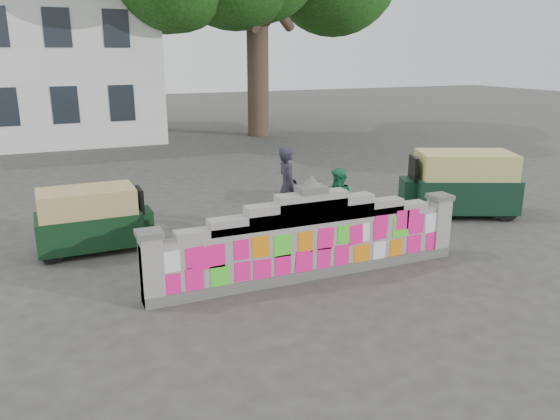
# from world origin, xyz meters

# --- Properties ---
(ground) EXTENTS (100.00, 100.00, 0.00)m
(ground) POSITION_xyz_m (0.00, 0.00, 0.00)
(ground) COLOR #383533
(ground) RESTS_ON ground
(parapet_wall) EXTENTS (6.48, 0.44, 2.01)m
(parapet_wall) POSITION_xyz_m (-0.00, -0.01, 0.75)
(parapet_wall) COLOR #4C4C49
(parapet_wall) RESTS_ON ground
(cyclist_bike) EXTENTS (2.21, 0.95, 1.13)m
(cyclist_bike) POSITION_xyz_m (0.55, 2.31, 0.56)
(cyclist_bike) COLOR black
(cyclist_bike) RESTS_ON ground
(cyclist_rider) EXTENTS (0.52, 0.74, 1.91)m
(cyclist_rider) POSITION_xyz_m (0.55, 2.31, 0.95)
(cyclist_rider) COLOR #23232B
(cyclist_rider) RESTS_ON ground
(pedestrian) EXTENTS (0.91, 0.99, 1.64)m
(pedestrian) POSITION_xyz_m (1.66, 1.83, 0.82)
(pedestrian) COLOR #20784D
(pedestrian) RESTS_ON ground
(rickshaw_left) EXTENTS (2.52, 1.20, 1.39)m
(rickshaw_left) POSITION_xyz_m (-3.69, 3.22, 0.72)
(rickshaw_left) COLOR black
(rickshaw_left) RESTS_ON ground
(rickshaw_right) EXTENTS (3.13, 2.35, 1.69)m
(rickshaw_right) POSITION_xyz_m (5.54, 2.18, 0.88)
(rickshaw_right) COLOR black
(rickshaw_right) RESTS_ON ground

